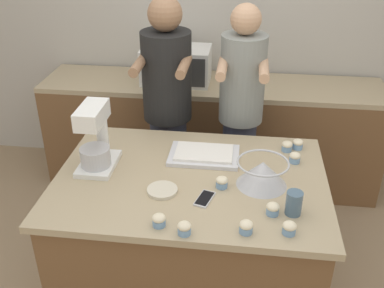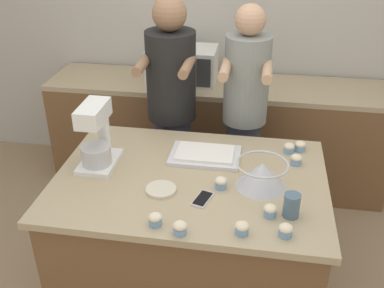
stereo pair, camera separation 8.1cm
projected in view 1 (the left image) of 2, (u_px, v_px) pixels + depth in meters
name	position (u px, v px, depth m)	size (l,w,h in m)	color
back_wall	(217.00, 19.00, 3.77)	(10.00, 0.06, 2.70)	#B2ADA3
island_counter	(191.00, 237.00, 2.72)	(1.51, 1.08, 0.88)	brown
back_counter	(211.00, 132.00, 3.90)	(2.80, 0.60, 0.92)	brown
person_left	(168.00, 112.00, 3.22)	(0.36, 0.51, 1.71)	#33384C
person_right	(240.00, 117.00, 3.17)	(0.32, 0.49, 1.68)	#33384C
stand_mixer	(96.00, 141.00, 2.53)	(0.20, 0.30, 0.39)	white
mixing_bowl	(262.00, 173.00, 2.41)	(0.28, 0.28, 0.14)	#BCBCC1
baking_tray	(204.00, 155.00, 2.69)	(0.42, 0.28, 0.04)	silver
microwave_oven	(176.00, 65.00, 3.64)	(0.55, 0.35, 0.28)	silver
cell_phone	(205.00, 199.00, 2.32)	(0.11, 0.16, 0.01)	silver
drinking_glass	(294.00, 203.00, 2.19)	(0.08, 0.08, 0.12)	slate
small_plate	(162.00, 190.00, 2.38)	(0.16, 0.16, 0.02)	beige
cupcake_0	(246.00, 227.00, 2.08)	(0.07, 0.07, 0.06)	#759EC6
cupcake_1	(222.00, 182.00, 2.41)	(0.07, 0.07, 0.06)	#759EC6
cupcake_2	(184.00, 228.00, 2.07)	(0.07, 0.07, 0.06)	#759EC6
cupcake_3	(273.00, 209.00, 2.20)	(0.07, 0.07, 0.06)	#759EC6
cupcake_4	(298.00, 144.00, 2.78)	(0.07, 0.07, 0.06)	#759EC6
cupcake_5	(289.00, 228.00, 2.07)	(0.07, 0.07, 0.06)	#759EC6
cupcake_6	(159.00, 220.00, 2.12)	(0.07, 0.07, 0.06)	#759EC6
cupcake_7	(295.00, 157.00, 2.63)	(0.07, 0.07, 0.06)	#759EC6
cupcake_8	(287.00, 146.00, 2.75)	(0.07, 0.07, 0.06)	#759EC6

